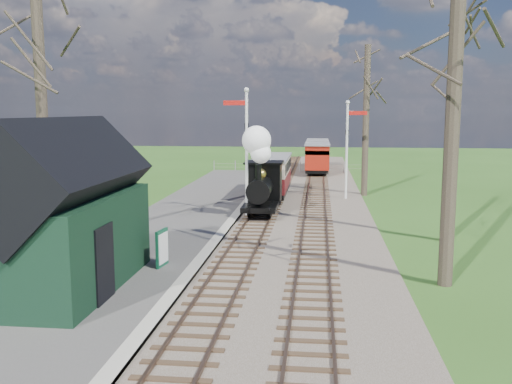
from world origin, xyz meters
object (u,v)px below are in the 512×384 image
(station_shed, at_px, (64,215))
(person, at_px, (129,254))
(semaphore_far, at_px, (348,142))
(red_carriage_b, at_px, (317,153))
(sign_board, at_px, (162,248))
(locomotive, at_px, (261,177))
(bench, at_px, (135,246))
(semaphore_near, at_px, (245,143))
(red_carriage_a, at_px, (317,158))
(coach, at_px, (272,174))

(station_shed, xyz_separation_m, person, (1.32, 1.41, -1.45))
(semaphore_far, bearing_deg, person, -113.88)
(semaphore_far, relative_size, red_carriage_b, 1.19)
(red_carriage_b, xyz_separation_m, sign_board, (-4.81, -33.78, -0.63))
(semaphore_far, height_order, locomotive, semaphore_far)
(station_shed, relative_size, semaphore_far, 1.10)
(station_shed, relative_size, bench, 3.79)
(semaphore_near, bearing_deg, semaphore_far, 49.40)
(red_carriage_a, bearing_deg, coach, -101.81)
(sign_board, bearing_deg, locomotive, 77.32)
(red_carriage_a, height_order, sign_board, red_carriage_a)
(red_carriage_b, distance_m, person, 35.25)
(semaphore_near, bearing_deg, red_carriage_b, 82.08)
(sign_board, bearing_deg, red_carriage_a, 80.34)
(locomotive, xyz_separation_m, red_carriage_a, (2.61, 18.50, -0.56))
(sign_board, relative_size, bench, 0.72)
(locomotive, height_order, sign_board, locomotive)
(semaphore_near, relative_size, sign_board, 5.22)
(coach, xyz_separation_m, person, (-2.97, -16.87, -0.63))
(red_carriage_a, bearing_deg, station_shed, -102.66)
(red_carriage_b, relative_size, person, 3.88)
(coach, relative_size, red_carriage_a, 1.42)
(station_shed, relative_size, semaphore_near, 1.01)
(semaphore_far, xyz_separation_m, sign_board, (-6.59, -15.57, -2.56))
(station_shed, xyz_separation_m, semaphore_far, (8.67, 18.00, 1.08))
(semaphore_near, xyz_separation_m, person, (-2.20, -10.59, -2.80))
(station_shed, xyz_separation_m, semaphore_near, (3.53, 12.00, 1.35))
(coach, bearing_deg, semaphore_near, -96.99)
(station_shed, distance_m, locomotive, 12.95)
(semaphore_near, bearing_deg, locomotive, 15.68)
(semaphore_near, xyz_separation_m, locomotive, (0.76, 0.21, -1.64))
(coach, relative_size, bench, 4.11)
(sign_board, bearing_deg, bench, 144.96)
(semaphore_near, bearing_deg, red_carriage_a, 79.79)
(locomotive, bearing_deg, station_shed, -109.33)
(station_shed, height_order, sign_board, station_shed)
(semaphore_far, xyz_separation_m, person, (-7.35, -16.59, -2.53))
(station_shed, distance_m, semaphore_near, 12.58)
(station_shed, bearing_deg, locomotive, 70.67)
(semaphore_near, height_order, red_carriage_b, semaphore_near)
(red_carriage_b, bearing_deg, coach, -98.25)
(sign_board, xyz_separation_m, person, (-0.76, -1.02, 0.02))
(coach, distance_m, red_carriage_a, 12.70)
(person, bearing_deg, bench, 37.21)
(semaphore_near, relative_size, bench, 3.74)
(coach, bearing_deg, semaphore_far, -3.57)
(person, bearing_deg, red_carriage_b, 15.35)
(red_carriage_a, distance_m, person, 29.83)
(semaphore_far, relative_size, locomotive, 1.34)
(sign_board, bearing_deg, coach, 82.05)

